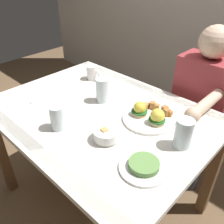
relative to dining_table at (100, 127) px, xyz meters
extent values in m
plane|color=brown|center=(0.00, 0.00, -0.63)|extent=(6.00, 6.00, 0.00)
cube|color=white|center=(0.00, 0.00, 0.09)|extent=(1.20, 0.90, 0.03)
cube|color=#3F7F51|center=(0.00, -0.40, 0.10)|extent=(1.20, 0.06, 0.00)
cube|color=#3F7F51|center=(0.00, 0.40, 0.10)|extent=(1.20, 0.06, 0.00)
cube|color=brown|center=(-0.55, -0.40, -0.28)|extent=(0.06, 0.06, 0.71)
cube|color=brown|center=(-0.55, 0.40, -0.28)|extent=(0.06, 0.06, 0.71)
cube|color=brown|center=(0.55, 0.40, -0.28)|extent=(0.06, 0.06, 0.71)
cylinder|color=white|center=(0.24, 0.12, 0.11)|extent=(0.27, 0.27, 0.01)
cylinder|color=tan|center=(0.19, 0.11, 0.13)|extent=(0.08, 0.08, 0.02)
cylinder|color=#236028|center=(0.19, 0.11, 0.14)|extent=(0.08, 0.08, 0.01)
sphere|color=yellow|center=(0.19, 0.11, 0.16)|extent=(0.07, 0.07, 0.07)
cylinder|color=tan|center=(0.30, 0.11, 0.13)|extent=(0.08, 0.08, 0.02)
cylinder|color=#236028|center=(0.30, 0.11, 0.14)|extent=(0.08, 0.08, 0.01)
sphere|color=yellow|center=(0.30, 0.11, 0.16)|extent=(0.07, 0.07, 0.07)
cube|color=#AD7038|center=(0.18, 0.19, 0.14)|extent=(0.03, 0.03, 0.03)
cube|color=#B77A42|center=(0.23, 0.21, 0.14)|extent=(0.04, 0.04, 0.03)
cube|color=#AD7038|center=(0.30, 0.20, 0.14)|extent=(0.03, 0.03, 0.04)
cube|color=#AD7038|center=(0.28, 0.22, 0.14)|extent=(0.03, 0.03, 0.04)
cube|color=#B77A42|center=(0.20, 0.21, 0.14)|extent=(0.04, 0.04, 0.04)
cube|color=#AD7038|center=(0.31, 0.21, 0.13)|extent=(0.02, 0.02, 0.03)
cube|color=tan|center=(0.18, 0.16, 0.14)|extent=(0.04, 0.04, 0.04)
cylinder|color=white|center=(0.20, -0.14, 0.11)|extent=(0.10, 0.10, 0.01)
cylinder|color=white|center=(0.20, -0.14, 0.14)|extent=(0.12, 0.12, 0.04)
cube|color=#B7E093|center=(0.17, -0.13, 0.14)|extent=(0.03, 0.03, 0.03)
cube|color=#F4A85B|center=(0.17, -0.16, 0.14)|extent=(0.04, 0.04, 0.03)
cube|color=#F4A85B|center=(0.20, -0.14, 0.14)|extent=(0.03, 0.03, 0.02)
cube|color=#B7E093|center=(0.20, -0.14, 0.14)|extent=(0.03, 0.03, 0.03)
cube|color=#F4A85B|center=(0.19, -0.15, 0.15)|extent=(0.03, 0.03, 0.03)
cube|color=#EA6B70|center=(0.19, -0.14, 0.14)|extent=(0.04, 0.04, 0.03)
cube|color=#EA6B70|center=(0.21, -0.16, 0.15)|extent=(0.03, 0.03, 0.02)
cylinder|color=white|center=(-0.33, 0.25, 0.15)|extent=(0.08, 0.08, 0.09)
cylinder|color=black|center=(-0.33, 0.25, 0.20)|extent=(0.07, 0.07, 0.01)
torus|color=white|center=(-0.29, 0.25, 0.16)|extent=(0.06, 0.01, 0.06)
cube|color=silver|center=(-0.32, -0.12, 0.11)|extent=(0.04, 0.12, 0.00)
cube|color=silver|center=(-0.34, -0.20, 0.11)|extent=(0.03, 0.04, 0.00)
cylinder|color=silver|center=(-0.07, 0.09, 0.18)|extent=(0.07, 0.07, 0.14)
cylinder|color=silver|center=(-0.07, 0.09, 0.16)|extent=(0.07, 0.07, 0.10)
cylinder|color=silver|center=(-0.03, -0.24, 0.17)|extent=(0.07, 0.07, 0.12)
cylinder|color=silver|center=(-0.03, -0.24, 0.14)|extent=(0.07, 0.07, 0.07)
cylinder|color=silver|center=(0.47, 0.06, 0.18)|extent=(0.08, 0.08, 0.14)
cylinder|color=silver|center=(0.47, 0.06, 0.16)|extent=(0.07, 0.07, 0.11)
cylinder|color=white|center=(0.43, -0.17, 0.11)|extent=(0.20, 0.20, 0.01)
cylinder|color=#66934C|center=(0.43, -0.17, 0.13)|extent=(0.12, 0.12, 0.02)
cylinder|color=#33333D|center=(0.21, 0.53, -0.41)|extent=(0.11, 0.11, 0.45)
cylinder|color=#33333D|center=(0.39, 0.53, -0.41)|extent=(0.11, 0.11, 0.45)
cube|color=#993338|center=(0.30, 0.63, 0.07)|extent=(0.34, 0.20, 0.50)
sphere|color=beige|center=(0.30, 0.63, 0.41)|extent=(0.19, 0.19, 0.19)
cylinder|color=beige|center=(0.42, 0.38, 0.17)|extent=(0.06, 0.30, 0.06)
sphere|color=beige|center=(0.42, 0.23, 0.17)|extent=(0.08, 0.08, 0.08)
camera|label=1|loc=(0.80, -0.74, 0.82)|focal=38.13mm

